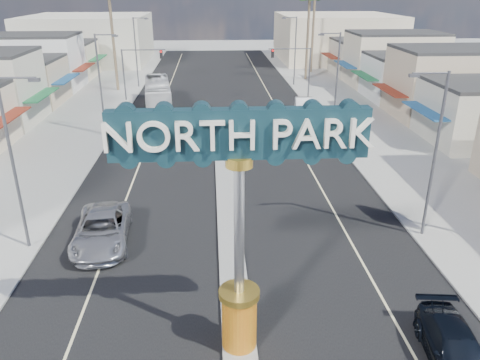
{
  "coord_description": "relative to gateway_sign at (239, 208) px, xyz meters",
  "views": [
    {
      "loc": [
        -0.85,
        -12.02,
        12.8
      ],
      "look_at": [
        0.48,
        9.29,
        3.88
      ],
      "focal_mm": 35.0,
      "sensor_mm": 36.0,
      "label": 1
    }
  ],
  "objects": [
    {
      "name": "ground",
      "position": [
        0.0,
        28.02,
        -5.93
      ],
      "size": [
        160.0,
        160.0,
        0.0
      ],
      "primitive_type": "plane",
      "color": "gray",
      "rests_on": "ground"
    },
    {
      "name": "road",
      "position": [
        0.0,
        28.02,
        -5.92
      ],
      "size": [
        20.0,
        120.0,
        0.01
      ],
      "primitive_type": "cube",
      "color": "black",
      "rests_on": "ground"
    },
    {
      "name": "median_island",
      "position": [
        0.0,
        12.02,
        -5.85
      ],
      "size": [
        1.3,
        30.0,
        0.16
      ],
      "primitive_type": "cube",
      "color": "gray",
      "rests_on": "ground"
    },
    {
      "name": "sidewalk_left",
      "position": [
        -14.0,
        28.02,
        -5.87
      ],
      "size": [
        8.0,
        120.0,
        0.12
      ],
      "primitive_type": "cube",
      "color": "gray",
      "rests_on": "ground"
    },
    {
      "name": "sidewalk_right",
      "position": [
        14.0,
        28.02,
        -5.87
      ],
      "size": [
        8.0,
        120.0,
        0.12
      ],
      "primitive_type": "cube",
      "color": "gray",
      "rests_on": "ground"
    },
    {
      "name": "storefront_row_left",
      "position": [
        -24.0,
        41.02,
        -2.93
      ],
      "size": [
        12.0,
        42.0,
        6.0
      ],
      "primitive_type": "cube",
      "color": "beige",
      "rests_on": "ground"
    },
    {
      "name": "storefront_row_right",
      "position": [
        24.0,
        41.02,
        -2.93
      ],
      "size": [
        12.0,
        42.0,
        6.0
      ],
      "primitive_type": "cube",
      "color": "#B7B29E",
      "rests_on": "ground"
    },
    {
      "name": "backdrop_far_left",
      "position": [
        -22.0,
        73.02,
        -1.93
      ],
      "size": [
        20.0,
        20.0,
        8.0
      ],
      "primitive_type": "cube",
      "color": "#B7B29E",
      "rests_on": "ground"
    },
    {
      "name": "backdrop_far_right",
      "position": [
        22.0,
        73.02,
        -1.93
      ],
      "size": [
        20.0,
        20.0,
        8.0
      ],
      "primitive_type": "cube",
      "color": "beige",
      "rests_on": "ground"
    },
    {
      "name": "gateway_sign",
      "position": [
        0.0,
        0.0,
        0.0
      ],
      "size": [
        8.2,
        1.5,
        9.15
      ],
      "color": "#CF560F",
      "rests_on": "median_island"
    },
    {
      "name": "traffic_signal_left",
      "position": [
        -9.18,
        42.02,
        -1.65
      ],
      "size": [
        5.09,
        0.45,
        6.0
      ],
      "color": "#47474C",
      "rests_on": "ground"
    },
    {
      "name": "traffic_signal_right",
      "position": [
        9.18,
        42.02,
        -1.65
      ],
      "size": [
        5.09,
        0.45,
        6.0
      ],
      "color": "#47474C",
      "rests_on": "ground"
    },
    {
      "name": "streetlight_l_near",
      "position": [
        -10.43,
        8.02,
        -0.86
      ],
      "size": [
        2.03,
        0.22,
        9.0
      ],
      "color": "#47474C",
      "rests_on": "ground"
    },
    {
      "name": "streetlight_l_mid",
      "position": [
        -10.43,
        28.02,
        -0.86
      ],
      "size": [
        2.03,
        0.22,
        9.0
      ],
      "color": "#47474C",
      "rests_on": "ground"
    },
    {
      "name": "streetlight_l_far",
      "position": [
        -10.43,
        50.02,
        -0.86
      ],
      "size": [
        2.03,
        0.22,
        9.0
      ],
      "color": "#47474C",
      "rests_on": "ground"
    },
    {
      "name": "streetlight_r_near",
      "position": [
        10.43,
        8.02,
        -0.86
      ],
      "size": [
        2.03,
        0.22,
        9.0
      ],
      "color": "#47474C",
      "rests_on": "ground"
    },
    {
      "name": "streetlight_r_mid",
      "position": [
        10.43,
        28.02,
        -0.86
      ],
      "size": [
        2.03,
        0.22,
        9.0
      ],
      "color": "#47474C",
      "rests_on": "ground"
    },
    {
      "name": "streetlight_r_far",
      "position": [
        10.43,
        50.02,
        -0.86
      ],
      "size": [
        2.03,
        0.22,
        9.0
      ],
      "color": "#47474C",
      "rests_on": "ground"
    },
    {
      "name": "palm_right_mid",
      "position": [
        13.0,
        54.02,
        4.67
      ],
      "size": [
        2.6,
        2.6,
        12.1
      ],
      "color": "brown",
      "rests_on": "ground"
    },
    {
      "name": "suv_left",
      "position": [
        -6.8,
        8.28,
        -5.1
      ],
      "size": [
        3.23,
        6.18,
        1.66
      ],
      "primitive_type": "imported",
      "rotation": [
        0.0,
        0.0,
        0.08
      ],
      "color": "#A3A3A8",
      "rests_on": "ground"
    },
    {
      "name": "suv_right",
      "position": [
        7.71,
        -1.33,
        -5.23
      ],
      "size": [
        2.49,
        4.97,
        1.39
      ],
      "primitive_type": "imported",
      "rotation": [
        0.0,
        0.0,
        -0.12
      ],
      "color": "black",
      "rests_on": "ground"
    },
    {
      "name": "car_parked_left",
      "position": [
        -5.5,
        31.49,
        -5.17
      ],
      "size": [
        2.06,
        4.57,
        1.52
      ],
      "primitive_type": "imported",
      "rotation": [
        0.0,
        0.0,
        -0.06
      ],
      "color": "#5E5E63",
      "rests_on": "ground"
    },
    {
      "name": "car_parked_right",
      "position": [
        9.0,
        34.32,
        -5.06
      ],
      "size": [
        2.5,
        5.48,
        1.74
      ],
      "primitive_type": "imported",
      "rotation": [
        0.0,
        0.0,
        -0.13
      ],
      "color": "white",
      "rests_on": "ground"
    },
    {
      "name": "city_bus",
      "position": [
        -6.79,
        38.41,
        -4.36
      ],
      "size": [
        3.93,
        11.46,
        3.13
      ],
      "primitive_type": "imported",
      "rotation": [
        0.0,
        0.0,
        0.12
      ],
      "color": "silver",
      "rests_on": "ground"
    }
  ]
}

